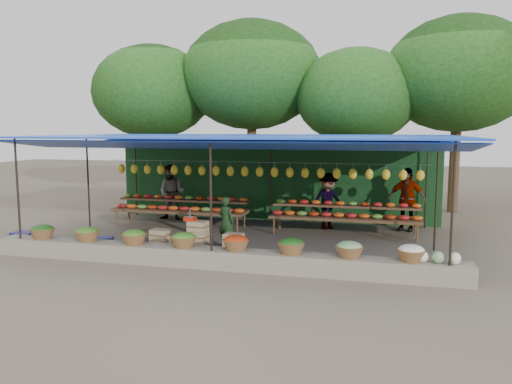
% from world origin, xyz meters
% --- Properties ---
extents(ground, '(60.00, 60.00, 0.00)m').
position_xyz_m(ground, '(0.00, 0.00, 0.00)').
color(ground, brown).
rests_on(ground, ground).
extents(stone_curb, '(10.60, 0.55, 0.40)m').
position_xyz_m(stone_curb, '(0.00, -2.75, 0.20)').
color(stone_curb, slate).
rests_on(stone_curb, ground).
extents(stall_canopy, '(10.80, 6.60, 2.82)m').
position_xyz_m(stall_canopy, '(0.00, 0.08, 2.67)').
color(stall_canopy, black).
rests_on(stall_canopy, ground).
extents(produce_baskets, '(8.98, 0.58, 0.34)m').
position_xyz_m(produce_baskets, '(-0.10, -2.75, 0.56)').
color(produce_baskets, brown).
rests_on(produce_baskets, stone_curb).
extents(netting_backdrop, '(10.60, 0.06, 2.50)m').
position_xyz_m(netting_backdrop, '(0.00, 3.15, 1.25)').
color(netting_backdrop, '#1A4B1E').
rests_on(netting_backdrop, ground).
extents(tree_row, '(16.51, 5.50, 7.12)m').
position_xyz_m(tree_row, '(0.50, 6.09, 4.70)').
color(tree_row, '#3D2816').
rests_on(tree_row, ground).
extents(fruit_table_left, '(4.21, 0.95, 0.93)m').
position_xyz_m(fruit_table_left, '(-2.49, 1.35, 0.61)').
color(fruit_table_left, '#513320').
rests_on(fruit_table_left, ground).
extents(fruit_table_right, '(4.21, 0.95, 0.93)m').
position_xyz_m(fruit_table_right, '(2.51, 1.35, 0.61)').
color(fruit_table_right, '#513320').
rests_on(fruit_table_right, ground).
extents(crate_counter, '(2.38, 0.38, 0.77)m').
position_xyz_m(crate_counter, '(-0.83, -1.59, 0.31)').
color(crate_counter, tan).
rests_on(crate_counter, ground).
extents(weighing_scale, '(0.28, 0.28, 0.30)m').
position_xyz_m(weighing_scale, '(-1.01, -1.59, 0.84)').
color(weighing_scale, red).
rests_on(weighing_scale, crate_counter).
extents(vendor_seated, '(0.55, 0.47, 1.30)m').
position_xyz_m(vendor_seated, '(-0.31, -0.88, 0.65)').
color(vendor_seated, '#193719').
rests_on(vendor_seated, ground).
extents(customer_left, '(0.91, 0.72, 1.83)m').
position_xyz_m(customer_left, '(-3.19, 2.30, 0.91)').
color(customer_left, slate).
rests_on(customer_left, ground).
extents(customer_mid, '(1.25, 1.11, 1.68)m').
position_xyz_m(customer_mid, '(1.94, 2.13, 0.84)').
color(customer_mid, slate).
rests_on(customer_mid, ground).
extents(customer_right, '(1.17, 0.70, 1.87)m').
position_xyz_m(customer_right, '(4.22, 2.37, 0.93)').
color(customer_right, slate).
rests_on(customer_right, ground).
extents(blue_crate_front, '(0.55, 0.48, 0.27)m').
position_xyz_m(blue_crate_front, '(-3.28, -1.75, 0.14)').
color(blue_crate_front, navy).
rests_on(blue_crate_front, ground).
extents(blue_crate_back, '(0.58, 0.43, 0.34)m').
position_xyz_m(blue_crate_back, '(-5.48, -1.96, 0.17)').
color(blue_crate_back, navy).
rests_on(blue_crate_back, ground).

